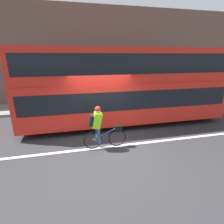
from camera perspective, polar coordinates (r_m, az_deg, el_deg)
ground_plane at (r=6.53m, az=-1.76°, el=-11.70°), size 80.00×80.00×0.00m
road_center_line at (r=6.59m, az=-1.88°, el=-11.37°), size 50.00×0.14×0.01m
sidewalk_curb at (r=11.83m, az=-7.26°, el=2.33°), size 60.00×2.44×0.14m
building_facade at (r=12.76m, az=-8.52°, el=17.62°), size 60.00×0.30×6.38m
bus at (r=8.45m, az=4.21°, el=9.38°), size 9.52×2.45×3.56m
cyclist_on_bike at (r=6.19m, az=-3.84°, el=-4.58°), size 1.58×0.32×1.59m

